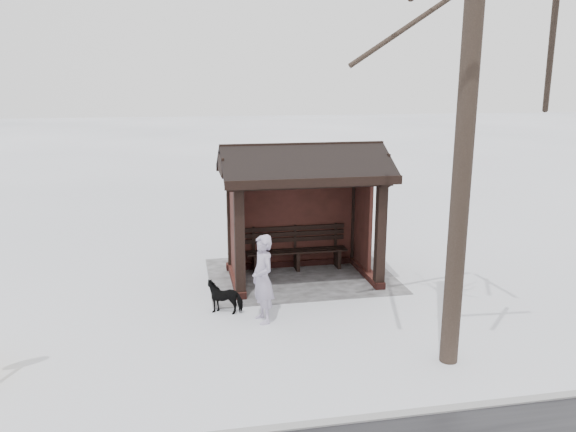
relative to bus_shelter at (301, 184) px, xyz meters
The scene contains 6 objects.
ground 2.17m from the bus_shelter, 90.00° to the left, with size 120.00×120.00×0.00m, color white.
kerb 6.05m from the bus_shelter, 90.00° to the left, with size 120.00×0.15×0.06m, color gray.
trampled_patch 2.16m from the bus_shelter, 90.00° to the right, with size 4.20×3.20×0.02m, color #939398.
bus_shelter is the anchor object (origin of this frame).
pedestrian 2.91m from the bus_shelter, 62.11° to the left, with size 0.61×0.40×1.67m, color #A59AB5.
dog 3.13m from the bus_shelter, 42.18° to the left, with size 0.34×0.74×0.62m, color black.
Camera 1 is at (2.58, 11.80, 4.40)m, focal length 35.00 mm.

